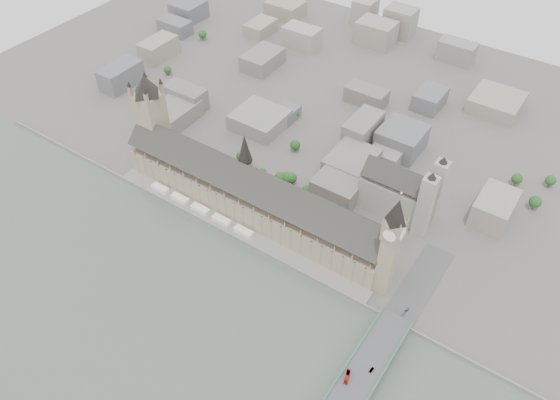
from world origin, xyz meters
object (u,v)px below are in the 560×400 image
Objects in this scene: westminster_abbey at (401,193)px; car_silver at (372,370)px; victoria_tower at (151,117)px; red_bus_north at (347,377)px; palace_of_westminster at (252,195)px; westminster_bridge at (351,394)px; car_approach at (406,311)px; elizabeth_tower at (391,241)px.

car_silver is at bearing -71.05° from westminster_abbey.
victoria_tower is 1.47× the size of westminster_abbey.
victoria_tower reaches higher than car_silver.
westminster_abbey reaches higher than red_bus_north.
victoria_tower is (-122.00, 6.30, 32.50)m from palace_of_westminster.
westminster_abbey is at bearing 105.64° from westminster_bridge.
red_bus_north is at bearing -21.11° from victoria_tower.
palace_of_westminster is 51.22× the size of car_approach.
elizabeth_tower is 96.91m from westminster_abbey.
car_silver is at bearing 77.98° from westminster_bridge.
westminster_bridge is at bearing -59.63° from red_bus_north.
elizabeth_tower is at bearing 84.39° from red_bus_north.
elizabeth_tower is at bearing -72.71° from westminster_abbey.
car_approach is at bearing 65.27° from red_bus_north.
red_bus_north is 2.47× the size of car_silver.
westminster_bridge is at bearing -21.78° from victoria_tower.
westminster_abbey is at bearing 113.19° from car_silver.
red_bus_north is 2.12× the size of car_approach.
car_approach is at bearing 87.37° from westminster_bridge.
car_silver is at bearing -17.82° from victoria_tower.
palace_of_westminster is at bearing -145.83° from westminster_abbey.
westminster_bridge is at bearing -74.36° from westminster_abbey.
red_bus_north is (277.04, -106.97, -43.43)m from victoria_tower.
westminster_bridge is at bearing -83.14° from car_approach.
car_approach is (287.65, -33.99, -44.20)m from victoria_tower.
palace_of_westminster is at bearing 175.15° from elizabeth_tower.
victoria_tower is 9.11× the size of red_bus_north.
car_approach is (10.61, 72.98, -0.78)m from red_bus_north.
car_approach is at bearing 95.01° from car_silver.
car_silver is (288.43, -92.70, -44.22)m from victoria_tower.
car_approach is (27.65, -15.99, -47.09)m from elizabeth_tower.
westminster_bridge is (24.00, -95.50, -52.96)m from elizabeth_tower.
red_bus_north is (44.12, -175.97, -13.30)m from westminster_abbey.
elizabeth_tower is 20.78× the size of car_approach.
car_approach reaches higher than westminster_bridge.
car_approach is (-0.78, 58.70, 0.02)m from car_silver.
elizabeth_tower is 92.77m from car_silver.
victoria_tower is at bearing -163.50° from westminster_abbey.
car_approach is at bearing -9.49° from palace_of_westminster.
car_approach is at bearing -6.74° from victoria_tower.
victoria_tower is 0.31× the size of westminster_bridge.
victoria_tower is 309.91m from westminster_bridge.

